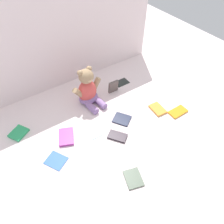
# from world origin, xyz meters

# --- Properties ---
(ground_plane) EXTENTS (3.20, 3.20, 0.00)m
(ground_plane) POSITION_xyz_m (0.00, 0.00, 0.00)
(ground_plane) COLOR silver
(backdrop_drape) EXTENTS (1.43, 0.03, 0.73)m
(backdrop_drape) POSITION_xyz_m (0.00, 0.48, 0.36)
(backdrop_drape) COLOR silver
(backdrop_drape) RESTS_ON ground_plane
(teddy_bear) EXTENTS (0.24, 0.22, 0.29)m
(teddy_bear) POSITION_xyz_m (-0.04, 0.17, 0.11)
(teddy_bear) COLOR #D84C47
(teddy_bear) RESTS_ON ground_plane
(book_case_0) EXTENTS (0.09, 0.13, 0.02)m
(book_case_0) POSITION_xyz_m (0.33, -0.19, 0.01)
(book_case_0) COLOR orange
(book_case_0) RESTS_ON ground_plane
(book_case_1) EXTENTS (0.09, 0.12, 0.01)m
(book_case_1) POSITION_xyz_m (-0.16, -0.10, 0.00)
(book_case_1) COLOR #8DBAD1
(book_case_1) RESTS_ON ground_plane
(book_case_2) EXTENTS (0.14, 0.16, 0.02)m
(book_case_2) POSITION_xyz_m (-0.34, -0.05, 0.01)
(book_case_2) COLOR #9B2E8C
(book_case_2) RESTS_ON ground_plane
(book_case_3) EXTENTS (0.12, 0.13, 0.01)m
(book_case_3) POSITION_xyz_m (-0.14, -0.51, 0.01)
(book_case_3) COLOR #4A5847
(book_case_3) RESTS_ON ground_plane
(book_case_4) EXTENTS (0.08, 0.03, 0.10)m
(book_case_4) POSITION_xyz_m (0.17, 0.16, 0.05)
(book_case_4) COLOR #534744
(book_case_4) RESTS_ON ground_plane
(book_case_5) EXTENTS (0.14, 0.13, 0.02)m
(book_case_5) POSITION_xyz_m (-0.58, 0.16, 0.01)
(book_case_5) COLOR #26975A
(book_case_5) RESTS_ON ground_plane
(book_case_6) EXTENTS (0.13, 0.14, 0.01)m
(book_case_6) POSITION_xyz_m (-0.06, -0.23, 0.01)
(book_case_6) COLOR black
(book_case_6) RESTS_ON ground_plane
(book_case_7) EXTENTS (0.15, 0.15, 0.01)m
(book_case_7) POSITION_xyz_m (0.06, -0.12, 0.01)
(book_case_7) COLOR black
(book_case_7) RESTS_ON ground_plane
(book_case_8) EXTENTS (0.11, 0.08, 0.01)m
(book_case_8) POSITION_xyz_m (0.29, 0.21, 0.00)
(book_case_8) COLOR #232927
(book_case_8) RESTS_ON ground_plane
(book_case_9) EXTENTS (0.14, 0.15, 0.01)m
(book_case_9) POSITION_xyz_m (-0.46, -0.17, 0.00)
(book_case_9) COLOR #2E5CA8
(book_case_9) RESTS_ON ground_plane
(book_case_10) EXTENTS (0.13, 0.08, 0.01)m
(book_case_10) POSITION_xyz_m (0.43, -0.29, 0.01)
(book_case_10) COLOR orange
(book_case_10) RESTS_ON ground_plane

